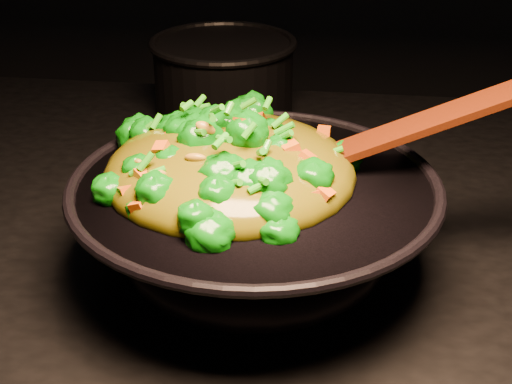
# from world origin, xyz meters

# --- Properties ---
(wok) EXTENTS (0.49, 0.49, 0.10)m
(wok) POSITION_xyz_m (0.06, -0.11, 0.95)
(wok) COLOR black
(wok) RESTS_ON stovetop
(stir_fry) EXTENTS (0.28, 0.28, 0.09)m
(stir_fry) POSITION_xyz_m (0.03, -0.10, 1.05)
(stir_fry) COLOR #0C7808
(stir_fry) RESTS_ON wok
(spatula) EXTENTS (0.28, 0.07, 0.12)m
(spatula) POSITION_xyz_m (0.22, -0.06, 1.05)
(spatula) COLOR #3B1006
(spatula) RESTS_ON wok
(back_pot) EXTENTS (0.29, 0.29, 0.13)m
(back_pot) POSITION_xyz_m (-0.05, 0.32, 0.96)
(back_pot) COLOR black
(back_pot) RESTS_ON stovetop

